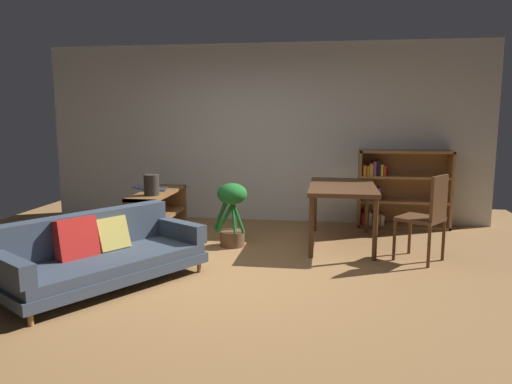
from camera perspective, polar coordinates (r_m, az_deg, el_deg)
The scene contains 10 objects.
ground_plane at distance 5.22m, azimuth -3.22°, elevation -9.33°, with size 8.16×8.16×0.00m, color #9E7042.
back_wall_panel at distance 7.62m, azimuth 0.83°, elevation 6.82°, with size 6.80×0.10×2.70m, color silver.
fabric_couch at distance 5.01m, azimuth -17.76°, elevation -6.83°, with size 1.74×2.07×0.68m.
media_console at distance 6.66m, azimuth -11.33°, elevation -2.62°, with size 0.41×1.28×0.64m.
open_laptop at distance 6.75m, azimuth -11.90°, elevation 0.40°, with size 0.47×0.36×0.06m.
desk_speaker at distance 6.28m, azimuth -12.04°, elevation 0.81°, with size 0.19×0.19×0.26m.
potted_floor_plant at distance 6.13m, azimuth -2.82°, elevation -1.96°, with size 0.46×0.38×0.80m.
dining_table at distance 6.27m, azimuth 9.99°, elevation 0.12°, with size 0.81×1.44×0.76m.
dining_chair_near at distance 5.77m, azimuth 19.28°, elevation -2.40°, with size 0.60×0.59×0.99m.
bookshelf at distance 7.50m, azimuth 16.10°, elevation 0.28°, with size 1.31×0.35×1.13m.
Camera 1 is at (1.02, -4.85, 1.64)m, focal length 34.44 mm.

